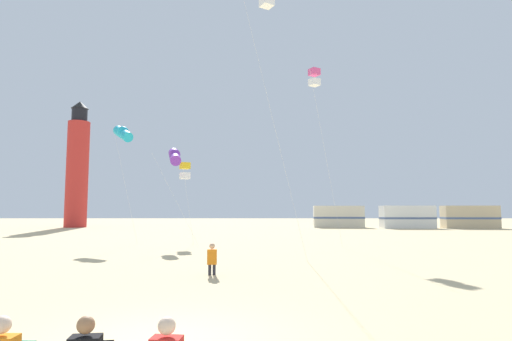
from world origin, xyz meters
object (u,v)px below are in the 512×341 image
object	(u,v)px
kite_box_gold	(187,171)
rv_van_tan	(472,217)
kite_tube_violet	(177,156)
rv_van_cream	(340,217)
kite_box_rainbow	(316,78)
rv_van_white	(409,217)
kite_tube_cyan	(125,133)
lighthouse_distant	(80,168)
kite_flyer_standing	(214,259)

from	to	relation	value
kite_box_gold	rv_van_tan	distance (m)	39.16
kite_tube_violet	rv_van_tan	distance (m)	40.23
rv_van_cream	kite_box_rainbow	bearing A→B (deg)	-99.08
kite_box_gold	rv_van_white	size ratio (longest dim) A/B	0.86
rv_van_tan	rv_van_white	bearing A→B (deg)	-176.57
kite_box_rainbow	rv_van_cream	bearing A→B (deg)	76.00
kite_tube_cyan	lighthouse_distant	distance (m)	29.69
kite_box_gold	rv_van_tan	size ratio (longest dim) A/B	0.84
kite_tube_violet	kite_flyer_standing	bearing A→B (deg)	-72.94
kite_box_gold	lighthouse_distant	bearing A→B (deg)	125.76
rv_van_white	rv_van_tan	world-z (taller)	same
kite_box_gold	rv_van_tan	xyz separation A→B (m)	(31.42, 23.09, -3.61)
kite_box_rainbow	rv_van_cream	xyz separation A→B (m)	(6.89, 27.65, -9.65)
kite_box_rainbow	kite_box_gold	size ratio (longest dim) A/B	2.09
kite_box_gold	rv_van_tan	bearing A→B (deg)	36.31
rv_van_cream	kite_tube_cyan	bearing A→B (deg)	-122.99
rv_van_cream	rv_van_tan	xyz separation A→B (m)	(15.74, -2.74, 0.00)
kite_tube_cyan	kite_box_gold	world-z (taller)	kite_tube_cyan
kite_box_rainbow	rv_van_white	distance (m)	30.78
lighthouse_distant	rv_van_white	xyz separation A→B (m)	(42.50, -2.75, -6.45)
kite_flyer_standing	rv_van_white	xyz separation A→B (m)	(20.38, 36.95, 0.78)
kite_flyer_standing	lighthouse_distant	xyz separation A→B (m)	(-22.12, 39.71, 7.22)
kite_tube_cyan	rv_van_white	distance (m)	37.02
rv_van_cream	kite_tube_violet	bearing A→B (deg)	-116.35
kite_box_gold	kite_tube_violet	bearing A→B (deg)	-121.41
kite_tube_violet	rv_van_tan	world-z (taller)	kite_tube_violet
kite_box_gold	lighthouse_distant	size ratio (longest dim) A/B	0.33
kite_flyer_standing	kite_box_gold	world-z (taller)	kite_box_gold
rv_van_cream	rv_van_tan	bearing A→B (deg)	-4.96
kite_tube_violet	rv_van_cream	xyz separation A→B (m)	(16.24, 26.73, -4.53)
kite_tube_violet	kite_tube_cyan	size ratio (longest dim) A/B	0.79
kite_flyer_standing	rv_van_tan	xyz separation A→B (m)	(28.06, 36.75, 0.78)
kite_box_rainbow	kite_tube_cyan	world-z (taller)	kite_box_rainbow
kite_tube_violet	lighthouse_distant	xyz separation A→B (m)	(-18.20, 26.94, 1.92)
kite_tube_violet	rv_van_cream	distance (m)	31.60
rv_van_cream	rv_van_white	size ratio (longest dim) A/B	1.02
lighthouse_distant	kite_flyer_standing	bearing A→B (deg)	-60.88
lighthouse_distant	rv_van_white	bearing A→B (deg)	-3.71
kite_tube_violet	rv_van_white	size ratio (longest dim) A/B	1.02
rv_van_cream	rv_van_tan	distance (m)	15.98
kite_box_rainbow	kite_tube_violet	bearing A→B (deg)	174.39
kite_tube_cyan	rv_van_tan	world-z (taller)	kite_tube_cyan
kite_tube_cyan	lighthouse_distant	world-z (taller)	lighthouse_distant
kite_box_rainbow	lighthouse_distant	xyz separation A→B (m)	(-27.54, 27.86, -3.20)
kite_box_rainbow	rv_van_white	xyz separation A→B (m)	(14.96, 25.11, -9.65)
kite_tube_cyan	rv_van_tan	size ratio (longest dim) A/B	1.26
kite_flyer_standing	kite_box_rainbow	xyz separation A→B (m)	(5.43, 11.85, 10.42)
rv_van_cream	lighthouse_distant	bearing A→B (deg)	-175.43
lighthouse_distant	rv_van_tan	distance (m)	50.67
kite_tube_violet	rv_van_tan	xyz separation A→B (m)	(31.98, 23.99, -4.53)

